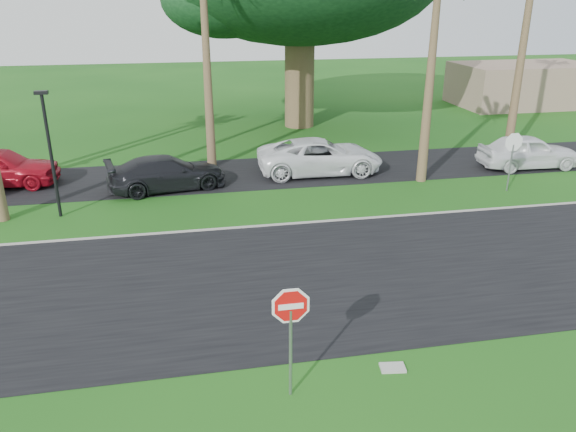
# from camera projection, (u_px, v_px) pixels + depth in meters

# --- Properties ---
(ground) EXTENTS (120.00, 120.00, 0.00)m
(ground) POSITION_uv_depth(u_px,v_px,m) (248.00, 320.00, 14.29)
(ground) COLOR #144812
(ground) RESTS_ON ground
(road) EXTENTS (120.00, 8.00, 0.02)m
(road) POSITION_uv_depth(u_px,v_px,m) (240.00, 283.00, 16.11)
(road) COLOR black
(road) RESTS_ON ground
(parking_strip) EXTENTS (120.00, 5.00, 0.02)m
(parking_strip) POSITION_uv_depth(u_px,v_px,m) (214.00, 175.00, 25.70)
(parking_strip) COLOR black
(parking_strip) RESTS_ON ground
(curb) EXTENTS (120.00, 0.12, 0.06)m
(curb) POSITION_uv_depth(u_px,v_px,m) (227.00, 228.00, 19.80)
(curb) COLOR gray
(curb) RESTS_ON ground
(stop_sign_near) EXTENTS (1.05, 0.07, 2.62)m
(stop_sign_near) POSITION_uv_depth(u_px,v_px,m) (291.00, 320.00, 10.99)
(stop_sign_near) COLOR gray
(stop_sign_near) RESTS_ON ground
(stop_sign_far) EXTENTS (1.05, 0.07, 2.62)m
(stop_sign_far) POSITION_uv_depth(u_px,v_px,m) (513.00, 150.00, 23.06)
(stop_sign_far) COLOR gray
(stop_sign_far) RESTS_ON ground
(streetlight_right) EXTENTS (0.45, 0.25, 4.64)m
(streetlight_right) POSITION_uv_depth(u_px,v_px,m) (50.00, 147.00, 20.02)
(streetlight_right) COLOR black
(streetlight_right) RESTS_ON ground
(building_far) EXTENTS (10.00, 6.00, 3.00)m
(building_far) POSITION_uv_depth(u_px,v_px,m) (524.00, 85.00, 41.72)
(building_far) COLOR gray
(building_far) RESTS_ON ground
(car_dark) EXTENTS (5.21, 2.96, 1.42)m
(car_dark) POSITION_uv_depth(u_px,v_px,m) (167.00, 173.00, 23.62)
(car_dark) COLOR black
(car_dark) RESTS_ON ground
(car_minivan) EXTENTS (5.79, 2.79, 1.59)m
(car_minivan) POSITION_uv_depth(u_px,v_px,m) (320.00, 157.00, 25.74)
(car_minivan) COLOR white
(car_minivan) RESTS_ON ground
(car_pickup) EXTENTS (4.74, 2.09, 1.59)m
(car_pickup) POSITION_uv_depth(u_px,v_px,m) (528.00, 152.00, 26.56)
(car_pickup) COLOR white
(car_pickup) RESTS_ON ground
(utility_slab) EXTENTS (0.59, 0.42, 0.06)m
(utility_slab) POSITION_uv_depth(u_px,v_px,m) (393.00, 368.00, 12.41)
(utility_slab) COLOR #A3A39B
(utility_slab) RESTS_ON ground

